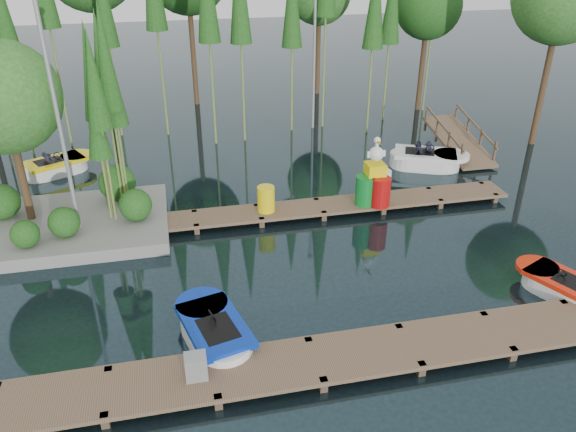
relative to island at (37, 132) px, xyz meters
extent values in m
plane|color=#1A2B32|center=(6.30, -3.29, -3.18)|extent=(90.00, 90.00, 0.00)
cube|color=brown|center=(6.30, -7.79, -2.93)|extent=(18.00, 1.50, 0.10)
cube|color=#4F3B2B|center=(-0.15, -7.16, -3.13)|extent=(0.16, 0.16, 0.50)
cube|color=#4F3B2B|center=(2.00, -8.42, -3.13)|extent=(0.16, 0.16, 0.50)
cube|color=#4F3B2B|center=(2.00, -7.16, -3.13)|extent=(0.16, 0.16, 0.50)
cube|color=#4F3B2B|center=(4.15, -8.42, -3.13)|extent=(0.16, 0.16, 0.50)
cube|color=#4F3B2B|center=(4.15, -7.16, -3.13)|extent=(0.16, 0.16, 0.50)
cube|color=#4F3B2B|center=(6.30, -8.42, -3.13)|extent=(0.16, 0.16, 0.50)
cube|color=#4F3B2B|center=(6.30, -7.16, -3.13)|extent=(0.16, 0.16, 0.50)
cube|color=#4F3B2B|center=(8.45, -8.42, -3.13)|extent=(0.16, 0.16, 0.50)
cube|color=#4F3B2B|center=(8.45, -7.16, -3.13)|extent=(0.16, 0.16, 0.50)
cube|color=#4F3B2B|center=(10.60, -8.42, -3.13)|extent=(0.16, 0.16, 0.50)
cube|color=#4F3B2B|center=(10.60, -7.16, -3.13)|extent=(0.16, 0.16, 0.50)
cube|color=#4F3B2B|center=(12.75, -7.16, -3.13)|extent=(0.16, 0.16, 0.50)
cube|color=brown|center=(7.30, -0.79, -2.93)|extent=(15.00, 1.20, 0.10)
cube|color=#4F3B2B|center=(0.20, -1.27, -3.13)|extent=(0.16, 0.16, 0.50)
cube|color=#4F3B2B|center=(0.20, -0.31, -3.13)|extent=(0.16, 0.16, 0.50)
cube|color=#4F3B2B|center=(2.23, -1.27, -3.13)|extent=(0.16, 0.16, 0.50)
cube|color=#4F3B2B|center=(2.23, -0.31, -3.13)|extent=(0.16, 0.16, 0.50)
cube|color=#4F3B2B|center=(4.26, -1.27, -3.13)|extent=(0.16, 0.16, 0.50)
cube|color=#4F3B2B|center=(4.26, -0.31, -3.13)|extent=(0.16, 0.16, 0.50)
cube|color=#4F3B2B|center=(6.28, -1.27, -3.13)|extent=(0.16, 0.16, 0.50)
cube|color=#4F3B2B|center=(6.28, -0.31, -3.13)|extent=(0.16, 0.16, 0.50)
cube|color=#4F3B2B|center=(8.31, -1.27, -3.13)|extent=(0.16, 0.16, 0.50)
cube|color=#4F3B2B|center=(8.31, -0.31, -3.13)|extent=(0.16, 0.16, 0.50)
cube|color=#4F3B2B|center=(10.34, -1.27, -3.13)|extent=(0.16, 0.16, 0.50)
cube|color=#4F3B2B|center=(10.34, -0.31, -3.13)|extent=(0.16, 0.16, 0.50)
cube|color=#4F3B2B|center=(12.37, -1.27, -3.13)|extent=(0.16, 0.16, 0.50)
cube|color=#4F3B2B|center=(12.37, -0.31, -3.13)|extent=(0.16, 0.16, 0.50)
cube|color=#4F3B2B|center=(14.40, -1.27, -3.13)|extent=(0.16, 0.16, 0.50)
cube|color=#4F3B2B|center=(14.40, -0.31, -3.13)|extent=(0.16, 0.16, 0.50)
cube|color=gray|center=(0.30, -0.29, -3.00)|extent=(6.20, 4.20, 0.42)
sphere|color=#24591C|center=(-1.50, 0.31, -2.24)|extent=(1.10, 1.10, 1.10)
sphere|color=#24591C|center=(0.50, -1.29, -2.34)|extent=(0.90, 0.90, 0.90)
sphere|color=#24591C|center=(1.90, 0.91, -2.19)|extent=(1.20, 1.20, 1.20)
sphere|color=#24591C|center=(-0.50, -1.69, -2.39)|extent=(0.80, 0.80, 0.80)
sphere|color=#24591C|center=(2.50, -0.69, -2.29)|extent=(1.00, 1.00, 1.00)
cylinder|color=#46311D|center=(-0.70, 0.11, -1.18)|extent=(0.24, 0.24, 3.60)
sphere|color=#377529|center=(-0.70, 0.11, 1.02)|extent=(3.20, 3.20, 3.20)
cylinder|color=olive|center=(2.04, 0.27, -0.22)|extent=(0.07, 0.07, 5.93)
cone|color=#24591C|center=(2.04, 0.27, 1.86)|extent=(0.70, 0.70, 2.97)
cylinder|color=olive|center=(1.73, 0.11, -0.35)|extent=(0.07, 0.07, 5.66)
cone|color=#24591C|center=(1.73, 0.11, 1.63)|extent=(0.70, 0.70, 2.83)
cylinder|color=olive|center=(2.23, 0.30, -0.57)|extent=(0.07, 0.07, 5.22)
cone|color=#24591C|center=(2.23, 0.30, 1.26)|extent=(0.70, 0.70, 2.61)
cylinder|color=olive|center=(1.85, -0.51, -0.42)|extent=(0.07, 0.07, 5.53)
cone|color=#24591C|center=(1.85, -0.51, 1.52)|extent=(0.70, 0.70, 2.76)
cylinder|color=olive|center=(1.71, -0.39, -1.18)|extent=(0.07, 0.07, 4.01)
cone|color=#24591C|center=(1.71, -0.39, 0.23)|extent=(0.70, 0.70, 2.01)
cylinder|color=olive|center=(2.17, 0.16, -0.13)|extent=(0.07, 0.07, 6.11)
cone|color=#24591C|center=(2.17, 0.16, 2.01)|extent=(0.70, 0.70, 3.05)
cylinder|color=#46311D|center=(19.04, 3.61, -0.15)|extent=(0.26, 0.26, 6.06)
cylinder|color=#46311D|center=(16.28, 9.35, -0.67)|extent=(0.26, 0.26, 5.02)
sphere|color=#24591C|center=(16.28, 9.35, 1.84)|extent=(3.16, 3.16, 3.16)
cylinder|color=#46311D|center=(12.04, 13.41, -0.53)|extent=(0.26, 0.26, 5.31)
cylinder|color=#46311D|center=(5.30, 12.74, 0.05)|extent=(0.26, 0.26, 6.46)
cylinder|color=#46311D|center=(0.88, 12.71, 0.24)|extent=(0.26, 0.26, 6.85)
cylinder|color=olive|center=(-1.86, 6.94, 0.55)|extent=(0.09, 0.09, 7.48)
cone|color=#24591C|center=(-1.86, 6.94, 2.65)|extent=(0.90, 0.90, 4.11)
cylinder|color=olive|center=(-0.41, 7.53, 1.65)|extent=(0.09, 0.09, 9.66)
cylinder|color=olive|center=(1.62, 8.54, 0.66)|extent=(0.09, 0.09, 7.69)
cylinder|color=olive|center=(3.67, 8.19, 1.31)|extent=(0.09, 0.09, 8.99)
cylinder|color=olive|center=(5.66, 6.58, 1.03)|extent=(0.09, 0.09, 8.44)
cylinder|color=olive|center=(6.95, 6.71, 0.93)|extent=(0.09, 0.09, 8.22)
cylinder|color=olive|center=(9.25, 7.58, 0.52)|extent=(0.09, 0.09, 7.41)
cylinder|color=olive|center=(10.79, 7.80, 1.70)|extent=(0.09, 0.09, 9.77)
cylinder|color=olive|center=(12.54, 6.54, 0.52)|extent=(0.09, 0.09, 7.40)
cylinder|color=olive|center=(13.93, 8.13, 0.39)|extent=(0.09, 0.09, 7.14)
cylinder|color=olive|center=(16.47, 9.13, 1.12)|extent=(0.09, 0.09, 8.61)
cylinder|color=gray|center=(0.80, -0.79, 0.32)|extent=(0.12, 0.12, 7.00)
cylinder|color=gray|center=(10.30, 7.71, 0.32)|extent=(0.12, 0.12, 7.00)
cube|color=brown|center=(15.30, 3.21, -2.63)|extent=(1.50, 3.94, 0.95)
cube|color=#4F3B2B|center=(14.60, 1.61, -2.59)|extent=(0.08, 0.08, 0.90)
cube|color=#4F3B2B|center=(14.60, 2.71, -2.48)|extent=(0.08, 0.08, 0.90)
cube|color=#4F3B2B|center=(14.60, 3.81, -2.37)|extent=(0.08, 0.08, 0.90)
cube|color=#4F3B2B|center=(14.60, 4.91, -2.26)|extent=(0.08, 0.08, 0.90)
cube|color=brown|center=(14.60, 3.21, -2.03)|extent=(0.06, 3.54, 0.83)
cube|color=#4F3B2B|center=(16.00, 1.61, -2.59)|extent=(0.08, 0.08, 0.90)
cube|color=#4F3B2B|center=(16.00, 2.71, -2.48)|extent=(0.08, 0.08, 0.90)
cube|color=#4F3B2B|center=(16.00, 3.81, -2.37)|extent=(0.08, 0.08, 0.90)
cube|color=#4F3B2B|center=(16.00, 4.91, -2.26)|extent=(0.08, 0.08, 0.90)
cube|color=brown|center=(16.00, 3.21, -2.03)|extent=(0.06, 3.54, 0.83)
cube|color=white|center=(4.30, -6.50, -2.98)|extent=(1.48, 1.49, 0.56)
cylinder|color=white|center=(4.15, -5.90, -2.98)|extent=(1.48, 1.48, 0.56)
cylinder|color=white|center=(4.45, -7.10, -2.98)|extent=(1.48, 1.48, 0.56)
cube|color=#0629A5|center=(4.30, -6.50, -2.68)|extent=(1.73, 2.36, 0.14)
cylinder|color=#0629A5|center=(4.08, -5.63, -2.68)|extent=(1.51, 1.51, 0.14)
cube|color=black|center=(4.35, -6.70, -2.63)|extent=(0.98, 1.16, 0.06)
torus|color=black|center=(4.26, -6.35, -2.47)|extent=(0.22, 0.31, 0.27)
cube|color=white|center=(13.20, -6.56, -3.01)|extent=(1.43, 1.43, 0.49)
cylinder|color=white|center=(12.98, -6.07, -3.01)|extent=(1.42, 1.42, 0.49)
cube|color=red|center=(13.20, -6.56, -2.74)|extent=(1.78, 2.15, 0.12)
cylinder|color=red|center=(12.87, -5.84, -2.74)|extent=(1.45, 1.45, 0.12)
cube|color=black|center=(13.28, -6.72, -2.70)|extent=(0.97, 1.08, 0.05)
torus|color=black|center=(13.15, -6.43, -2.56)|extent=(0.22, 0.28, 0.24)
cube|color=white|center=(-0.64, 4.57, -2.99)|extent=(1.61, 1.61, 0.54)
cylinder|color=white|center=(-0.11, 4.85, -2.99)|extent=(1.60, 1.60, 0.54)
cylinder|color=white|center=(-1.17, 4.29, -2.99)|extent=(1.60, 1.60, 0.54)
cube|color=yellow|center=(-0.64, 4.57, -2.69)|extent=(2.39, 2.03, 0.14)
cylinder|color=yellow|center=(0.13, 4.98, -2.69)|extent=(1.63, 1.63, 0.14)
cube|color=black|center=(-0.82, 4.48, -2.64)|extent=(1.21, 1.11, 0.06)
torus|color=black|center=(-0.51, 4.64, -2.49)|extent=(0.31, 0.26, 0.26)
imported|color=#1E1E2D|center=(-0.86, 4.46, -2.40)|extent=(0.53, 0.48, 0.96)
cube|color=white|center=(13.35, 2.14, -2.96)|extent=(1.78, 1.78, 0.61)
cylinder|color=white|center=(13.97, 1.87, -2.96)|extent=(1.77, 1.77, 0.61)
cylinder|color=white|center=(12.73, 2.42, -2.96)|extent=(1.77, 1.77, 0.61)
cube|color=white|center=(13.35, 2.14, -2.63)|extent=(2.69, 2.20, 0.16)
cylinder|color=white|center=(14.25, 1.74, -2.63)|extent=(1.81, 1.81, 0.16)
cube|color=black|center=(13.14, 2.23, -2.57)|extent=(1.35, 1.21, 0.07)
torus|color=black|center=(13.50, 2.07, -2.40)|extent=(0.35, 0.28, 0.30)
imported|color=#1E1E2D|center=(13.09, 2.26, -2.35)|extent=(0.54, 0.49, 1.00)
imported|color=#1E1E2D|center=(13.61, 2.45, -2.41)|extent=(0.43, 0.37, 0.76)
cube|color=gray|center=(3.79, -7.79, -2.61)|extent=(0.44, 0.37, 0.54)
cylinder|color=yellow|center=(6.52, -0.79, -2.47)|extent=(0.56, 0.56, 0.84)
cylinder|color=#0C7425|center=(9.77, -1.00, -2.39)|extent=(0.65, 0.65, 0.98)
cylinder|color=white|center=(10.42, -0.67, -2.39)|extent=(0.65, 0.65, 0.98)
cylinder|color=#AF0D0C|center=(10.21, -1.22, -2.39)|extent=(0.65, 0.65, 0.98)
cube|color=yellow|center=(10.10, -0.89, -1.71)|extent=(0.60, 0.60, 0.38)
sphere|color=white|center=(10.10, -0.89, -1.20)|extent=(0.48, 0.48, 0.48)
cylinder|color=white|center=(10.10, -0.89, -0.93)|extent=(0.11, 0.11, 0.33)
sphere|color=white|center=(10.10, -0.89, -0.74)|extent=(0.22, 0.22, 0.22)
cone|color=orange|center=(10.10, -1.11, -0.76)|extent=(0.11, 0.33, 0.11)
cube|color=white|center=(10.10, -0.89, -1.20)|extent=(0.60, 0.07, 0.20)
cylinder|color=gray|center=(10.29, -0.79, -2.62)|extent=(0.09, 0.09, 0.53)
sphere|color=white|center=(10.29, -0.79, -2.26)|extent=(0.18, 0.18, 0.18)
cube|color=gray|center=(10.29, -0.79, -2.26)|extent=(0.44, 0.04, 0.04)
cone|color=orange|center=(10.29, -0.90, -2.26)|extent=(0.04, 0.09, 0.04)
camera|label=1|loc=(3.75, -16.60, 5.35)|focal=35.00mm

